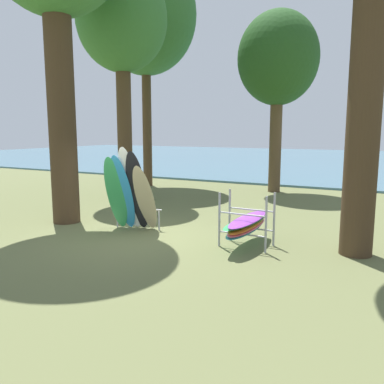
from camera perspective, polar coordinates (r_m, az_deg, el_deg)
The scene contains 7 objects.
ground_plane at distance 10.15m, azimuth -8.73°, elevation -6.38°, with size 80.00×80.00×0.00m, color #60663D.
lake_water at distance 37.01m, azimuth 18.92°, elevation 4.34°, with size 80.00×36.00×0.10m, color #477084.
tree_mid_behind at distance 17.72m, azimuth 12.15°, elevation 17.87°, with size 3.34×3.34×7.50m.
tree_far_left_back at distance 15.94m, azimuth -9.96°, elevation 22.63°, with size 3.30×3.30×8.53m.
tree_far_right_back at distance 19.82m, azimuth -6.68°, elevation 23.68°, with size 4.64×4.64×10.46m.
leaning_board_pile at distance 10.55m, azimuth -8.80°, elevation -0.16°, with size 1.44×1.13×2.24m.
board_storage_rack at distance 9.25m, azimuth 7.80°, elevation -4.51°, with size 1.15×2.13×1.25m.
Camera 1 is at (5.91, -7.81, 2.64)m, focal length 37.44 mm.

